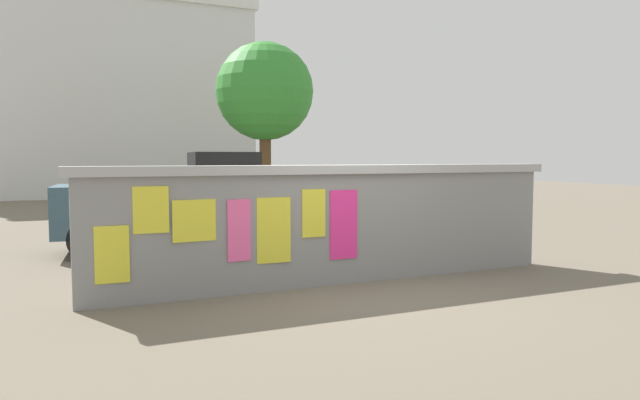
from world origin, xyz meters
TOP-DOWN VIEW (x-y plane):
  - ground at (0.00, 8.00)m, footprint 60.00×60.00m
  - poster_wall at (-0.01, -0.00)m, footprint 7.04×0.42m
  - auto_rickshaw_truck at (-1.63, 3.84)m, footprint 3.73×1.86m
  - motorcycle at (1.32, 4.67)m, footprint 1.90×0.56m
  - bicycle_near at (2.35, 1.52)m, footprint 1.71×0.44m
  - person_walking at (1.24, 2.97)m, footprint 0.43×0.43m
  - tree_roadside at (2.94, 11.63)m, footprint 3.32×3.32m
  - building_background at (-1.69, 21.96)m, footprint 13.89×5.59m

SIDE VIEW (x-z plane):
  - ground at x=0.00m, z-range 0.00..0.00m
  - bicycle_near at x=2.35m, z-range -0.11..0.84m
  - motorcycle at x=1.32m, z-range 0.03..0.90m
  - poster_wall at x=-0.01m, z-range 0.02..1.66m
  - auto_rickshaw_truck at x=-1.63m, z-range -0.02..1.83m
  - person_walking at x=1.24m, z-range 0.18..1.80m
  - tree_roadside at x=2.94m, z-range 1.14..6.81m
  - building_background at x=-1.69m, z-range 0.02..9.25m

